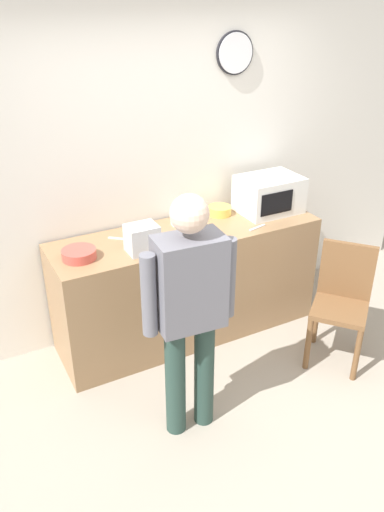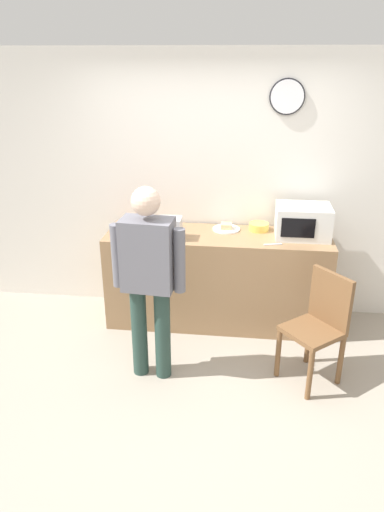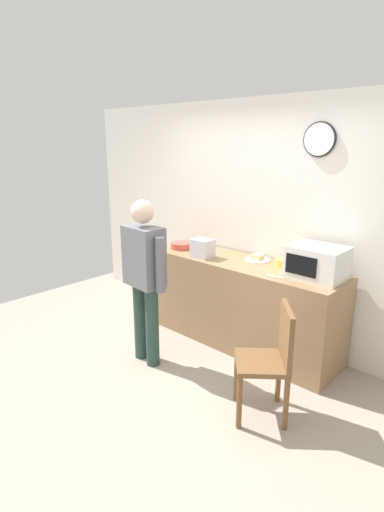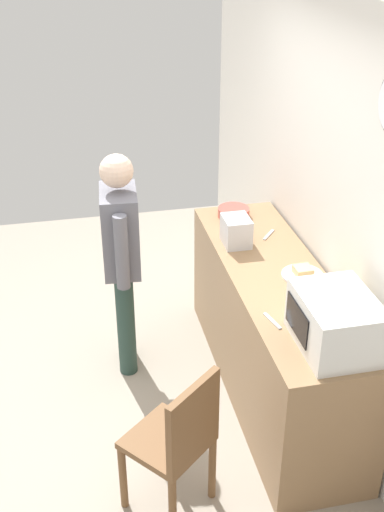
{
  "view_description": "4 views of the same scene",
  "coord_description": "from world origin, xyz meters",
  "px_view_note": "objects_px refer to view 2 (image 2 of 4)",
  "views": [
    {
      "loc": [
        -1.59,
        -2.0,
        2.61
      ],
      "look_at": [
        -0.15,
        0.71,
        1.01
      ],
      "focal_mm": 36.15,
      "sensor_mm": 36.0,
      "label": 1
    },
    {
      "loc": [
        0.33,
        -3.01,
        2.52
      ],
      "look_at": [
        -0.12,
        0.8,
        0.88
      ],
      "focal_mm": 33.15,
      "sensor_mm": 36.0,
      "label": 2
    },
    {
      "loc": [
        2.44,
        -2.1,
        2.15
      ],
      "look_at": [
        -0.15,
        0.68,
        1.07
      ],
      "focal_mm": 28.24,
      "sensor_mm": 36.0,
      "label": 3
    },
    {
      "loc": [
        3.37,
        -0.05,
        3.0
      ],
      "look_at": [
        -0.04,
        0.68,
        1.06
      ],
      "focal_mm": 44.07,
      "sensor_mm": 36.0,
      "label": 4
    }
  ],
  "objects_px": {
    "toaster": "(170,228)",
    "fork_utensil": "(273,244)",
    "spoon_utensil": "(166,228)",
    "person_standing": "(149,272)",
    "salad_bowl": "(259,227)",
    "wooden_chair": "(319,323)",
    "cereal_bowl": "(127,229)",
    "microwave": "(303,221)",
    "sandwich_plate": "(226,228)"
  },
  "relations": [
    {
      "from": "microwave",
      "to": "toaster",
      "type": "relative_size",
      "value": 2.27
    },
    {
      "from": "fork_utensil",
      "to": "wooden_chair",
      "type": "xyz_separation_m",
      "value": [
        0.38,
        -0.63,
        -0.42
      ]
    },
    {
      "from": "fork_utensil",
      "to": "person_standing",
      "type": "height_order",
      "value": "person_standing"
    },
    {
      "from": "microwave",
      "to": "spoon_utensil",
      "type": "xyz_separation_m",
      "value": [
        -1.31,
        0.07,
        -0.15
      ]
    },
    {
      "from": "spoon_utensil",
      "to": "person_standing",
      "type": "relative_size",
      "value": 0.1
    },
    {
      "from": "microwave",
      "to": "cereal_bowl",
      "type": "height_order",
      "value": "microwave"
    },
    {
      "from": "toaster",
      "to": "fork_utensil",
      "type": "height_order",
      "value": "toaster"
    },
    {
      "from": "salad_bowl",
      "to": "cereal_bowl",
      "type": "relative_size",
      "value": 0.8
    },
    {
      "from": "salad_bowl",
      "to": "spoon_utensil",
      "type": "xyz_separation_m",
      "value": [
        -0.91,
        -0.05,
        -0.03
      ]
    },
    {
      "from": "microwave",
      "to": "spoon_utensil",
      "type": "relative_size",
      "value": 2.94
    },
    {
      "from": "cereal_bowl",
      "to": "fork_utensil",
      "type": "xyz_separation_m",
      "value": [
        1.39,
        -0.16,
        -0.03
      ]
    },
    {
      "from": "microwave",
      "to": "wooden_chair",
      "type": "xyz_separation_m",
      "value": [
        0.1,
        -0.87,
        -0.56
      ]
    },
    {
      "from": "salad_bowl",
      "to": "wooden_chair",
      "type": "bearing_deg",
      "value": -63.51
    },
    {
      "from": "person_standing",
      "to": "sandwich_plate",
      "type": "bearing_deg",
      "value": 63.2
    },
    {
      "from": "sandwich_plate",
      "to": "fork_utensil",
      "type": "xyz_separation_m",
      "value": [
        0.44,
        -0.35,
        -0.02
      ]
    },
    {
      "from": "sandwich_plate",
      "to": "person_standing",
      "type": "height_order",
      "value": "person_standing"
    },
    {
      "from": "microwave",
      "to": "sandwich_plate",
      "type": "bearing_deg",
      "value": 171.79
    },
    {
      "from": "spoon_utensil",
      "to": "salad_bowl",
      "type": "bearing_deg",
      "value": 3.34
    },
    {
      "from": "sandwich_plate",
      "to": "cereal_bowl",
      "type": "relative_size",
      "value": 1.11
    },
    {
      "from": "cereal_bowl",
      "to": "wooden_chair",
      "type": "relative_size",
      "value": 0.26
    },
    {
      "from": "microwave",
      "to": "spoon_utensil",
      "type": "height_order",
      "value": "microwave"
    },
    {
      "from": "person_standing",
      "to": "microwave",
      "type": "bearing_deg",
      "value": 38.03
    },
    {
      "from": "spoon_utensil",
      "to": "toaster",
      "type": "bearing_deg",
      "value": -73.89
    },
    {
      "from": "toaster",
      "to": "person_standing",
      "type": "height_order",
      "value": "person_standing"
    },
    {
      "from": "wooden_chair",
      "to": "salad_bowl",
      "type": "bearing_deg",
      "value": 116.49
    },
    {
      "from": "microwave",
      "to": "salad_bowl",
      "type": "distance_m",
      "value": 0.43
    },
    {
      "from": "microwave",
      "to": "cereal_bowl",
      "type": "bearing_deg",
      "value": -176.9
    },
    {
      "from": "sandwich_plate",
      "to": "cereal_bowl",
      "type": "distance_m",
      "value": 0.97
    },
    {
      "from": "toaster",
      "to": "person_standing",
      "type": "bearing_deg",
      "value": -92.79
    },
    {
      "from": "salad_bowl",
      "to": "spoon_utensil",
      "type": "distance_m",
      "value": 0.91
    },
    {
      "from": "salad_bowl",
      "to": "person_standing",
      "type": "bearing_deg",
      "value": -127.89
    },
    {
      "from": "microwave",
      "to": "wooden_chair",
      "type": "relative_size",
      "value": 0.53
    },
    {
      "from": "fork_utensil",
      "to": "sandwich_plate",
      "type": "bearing_deg",
      "value": 141.42
    },
    {
      "from": "toaster",
      "to": "spoon_utensil",
      "type": "relative_size",
      "value": 1.29
    },
    {
      "from": "toaster",
      "to": "spoon_utensil",
      "type": "xyz_separation_m",
      "value": [
        -0.08,
        0.27,
        -0.1
      ]
    },
    {
      "from": "salad_bowl",
      "to": "person_standing",
      "type": "relative_size",
      "value": 0.12
    },
    {
      "from": "fork_utensil",
      "to": "spoon_utensil",
      "type": "bearing_deg",
      "value": 162.78
    },
    {
      "from": "spoon_utensil",
      "to": "person_standing",
      "type": "bearing_deg",
      "value": -87.95
    },
    {
      "from": "toaster",
      "to": "sandwich_plate",
      "type": "bearing_deg",
      "value": 30.02
    },
    {
      "from": "sandwich_plate",
      "to": "toaster",
      "type": "height_order",
      "value": "toaster"
    },
    {
      "from": "toaster",
      "to": "fork_utensil",
      "type": "distance_m",
      "value": 0.96
    },
    {
      "from": "sandwich_plate",
      "to": "fork_utensil",
      "type": "distance_m",
      "value": 0.56
    },
    {
      "from": "spoon_utensil",
      "to": "wooden_chair",
      "type": "bearing_deg",
      "value": -33.92
    },
    {
      "from": "sandwich_plate",
      "to": "wooden_chair",
      "type": "relative_size",
      "value": 0.28
    },
    {
      "from": "microwave",
      "to": "sandwich_plate",
      "type": "relative_size",
      "value": 1.87
    },
    {
      "from": "sandwich_plate",
      "to": "spoon_utensil",
      "type": "bearing_deg",
      "value": -177.06
    },
    {
      "from": "cereal_bowl",
      "to": "microwave",
      "type": "bearing_deg",
      "value": 3.1
    },
    {
      "from": "sandwich_plate",
      "to": "fork_utensil",
      "type": "height_order",
      "value": "sandwich_plate"
    },
    {
      "from": "toaster",
      "to": "wooden_chair",
      "type": "relative_size",
      "value": 0.23
    },
    {
      "from": "cereal_bowl",
      "to": "salad_bowl",
      "type": "bearing_deg",
      "value": 9.69
    }
  ]
}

